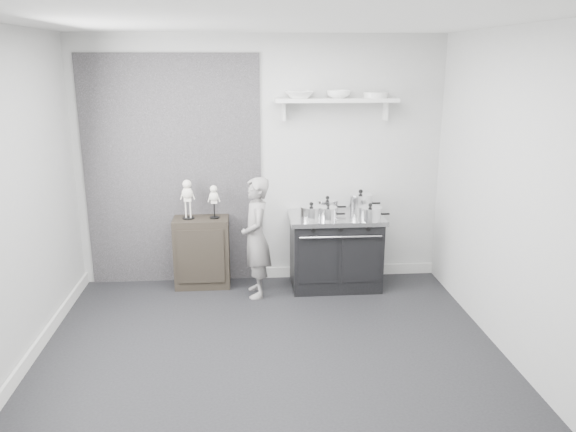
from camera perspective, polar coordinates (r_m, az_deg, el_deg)
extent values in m
plane|color=black|center=(4.93, -1.87, -13.97)|extent=(4.00, 4.00, 0.00)
cube|color=#B0B0AE|center=(6.18, -2.79, 5.52)|extent=(4.00, 0.02, 2.70)
cube|color=#B0B0AE|center=(2.71, -0.29, -7.89)|extent=(4.00, 0.02, 2.70)
cube|color=#B0B0AE|center=(4.77, -26.77, 0.82)|extent=(0.02, 3.60, 2.70)
cube|color=#B0B0AE|center=(4.93, 21.92, 1.79)|extent=(0.02, 3.60, 2.70)
cube|color=silver|center=(4.29, -2.21, 19.19)|extent=(4.00, 3.60, 0.02)
cube|color=black|center=(6.23, -11.56, 4.37)|extent=(1.90, 0.02, 2.50)
cube|color=silver|center=(6.61, 6.10, -5.48)|extent=(2.00, 0.03, 0.12)
cube|color=silver|center=(5.21, -24.80, -13.01)|extent=(0.03, 3.60, 0.12)
cube|color=silver|center=(6.04, 4.93, 11.66)|extent=(1.30, 0.26, 0.04)
cube|color=silver|center=(6.06, -0.43, 10.59)|extent=(0.03, 0.12, 0.20)
cube|color=silver|center=(6.23, 9.88, 10.50)|extent=(0.03, 0.12, 0.20)
cube|color=black|center=(6.19, 4.82, -3.78)|extent=(0.95, 0.57, 0.76)
cube|color=silver|center=(6.07, 4.91, -0.17)|extent=(1.01, 0.61, 0.05)
cube|color=black|center=(5.89, 3.06, -4.59)|extent=(0.40, 0.02, 0.50)
cube|color=black|center=(5.96, 7.44, -4.44)|extent=(0.40, 0.02, 0.50)
cylinder|color=silver|center=(5.81, 5.38, -2.14)|extent=(0.86, 0.02, 0.02)
cylinder|color=black|center=(5.76, 2.57, -1.45)|extent=(0.04, 0.03, 0.04)
cylinder|color=black|center=(5.80, 5.37, -1.38)|extent=(0.04, 0.03, 0.04)
cylinder|color=black|center=(5.85, 8.13, -1.31)|extent=(0.04, 0.03, 0.04)
cube|color=black|center=(6.25, -8.71, -3.65)|extent=(0.60, 0.35, 0.77)
imported|color=gray|center=(5.86, -3.26, -2.21)|extent=(0.35, 0.49, 1.28)
cylinder|color=white|center=(5.92, 2.38, 0.31)|extent=(0.24, 0.24, 0.12)
cylinder|color=white|center=(5.90, 2.39, 0.95)|extent=(0.25, 0.25, 0.01)
sphere|color=black|center=(5.89, 2.39, 1.23)|extent=(0.04, 0.04, 0.04)
cylinder|color=black|center=(5.94, 3.91, 0.35)|extent=(0.10, 0.02, 0.02)
cylinder|color=white|center=(6.13, 4.01, 0.91)|extent=(0.23, 0.23, 0.14)
cylinder|color=white|center=(6.11, 4.03, 1.60)|extent=(0.24, 0.24, 0.01)
sphere|color=black|center=(6.11, 4.03, 1.86)|extent=(0.04, 0.04, 0.04)
cylinder|color=black|center=(6.16, 5.46, 0.94)|extent=(0.10, 0.02, 0.02)
cylinder|color=white|center=(6.21, 7.35, 1.27)|extent=(0.27, 0.27, 0.19)
cylinder|color=white|center=(6.18, 7.39, 2.20)|extent=(0.27, 0.27, 0.02)
sphere|color=black|center=(6.18, 7.40, 2.48)|extent=(0.05, 0.05, 0.05)
cylinder|color=black|center=(6.25, 8.91, 1.29)|extent=(0.10, 0.02, 0.02)
cylinder|color=white|center=(5.91, 8.33, 0.17)|extent=(0.23, 0.23, 0.13)
cylinder|color=white|center=(5.90, 8.35, 0.84)|extent=(0.24, 0.24, 0.01)
sphere|color=black|center=(5.89, 8.36, 1.11)|extent=(0.04, 0.04, 0.04)
cylinder|color=black|center=(5.95, 9.80, 0.21)|extent=(0.10, 0.02, 0.02)
cylinder|color=white|center=(5.88, 4.09, 0.19)|extent=(0.18, 0.18, 0.12)
cylinder|color=white|center=(5.86, 4.10, 0.84)|extent=(0.19, 0.19, 0.01)
sphere|color=black|center=(5.86, 4.11, 1.06)|extent=(0.03, 0.03, 0.03)
cylinder|color=black|center=(5.90, 5.34, 0.22)|extent=(0.10, 0.02, 0.02)
imported|color=white|center=(5.99, 1.17, 12.24)|extent=(0.31, 0.31, 0.08)
imported|color=white|center=(6.04, 5.17, 12.23)|extent=(0.26, 0.26, 0.08)
cylinder|color=silver|center=(6.12, 8.89, 12.05)|extent=(0.26, 0.26, 0.06)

